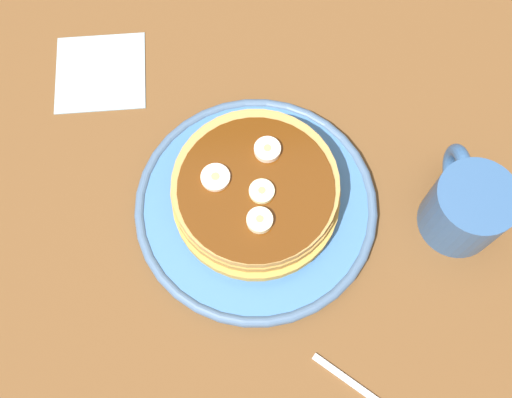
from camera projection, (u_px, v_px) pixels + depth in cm
name	position (u px, v px, depth cm)	size (l,w,h in cm)	color
ground_plane	(256.00, 214.00, 68.51)	(140.00, 140.00, 3.00)	brown
plate	(256.00, 206.00, 66.14)	(26.90, 26.90, 1.94)	#3F72B2
pancake_stack	(255.00, 195.00, 63.34)	(18.75, 18.60, 4.98)	tan
banana_slice_0	(262.00, 192.00, 60.59)	(2.63, 2.63, 0.76)	#EEF3B5
banana_slice_1	(215.00, 178.00, 61.17)	(3.05, 3.05, 0.71)	#FEE1C6
banana_slice_2	(261.00, 220.00, 59.33)	(2.67, 2.67, 1.01)	#F1EABB
banana_slice_3	(267.00, 150.00, 62.19)	(2.81, 2.81, 0.96)	#FEE3C4
coffee_mug	(466.00, 206.00, 62.88)	(11.69, 8.48, 7.97)	#33598C
napkin	(100.00, 72.00, 73.52)	(11.00, 11.00, 0.30)	#99B2BF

